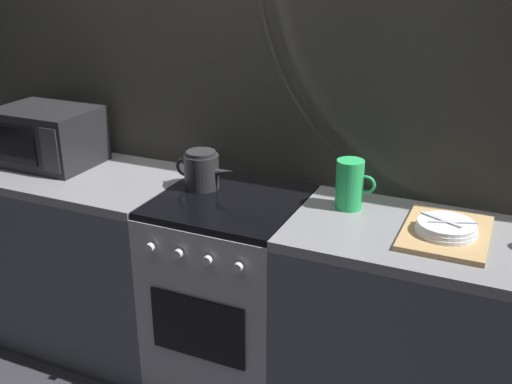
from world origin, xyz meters
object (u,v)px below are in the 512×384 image
at_px(pitcher, 350,184).
at_px(kettle, 202,170).
at_px(stove_unit, 231,292).
at_px(dish_pile, 446,231).
at_px(microwave, 48,136).

bearing_deg(pitcher, kettle, -175.50).
bearing_deg(kettle, pitcher, 4.50).
bearing_deg(stove_unit, kettle, 158.53).
height_order(kettle, dish_pile, kettle).
bearing_deg(pitcher, microwave, -177.43).
relative_size(microwave, kettle, 1.62).
height_order(microwave, kettle, microwave).
height_order(microwave, dish_pile, microwave).
height_order(pitcher, dish_pile, pitcher).
xyz_separation_m(stove_unit, pitcher, (0.48, 0.11, 0.55)).
xyz_separation_m(kettle, pitcher, (0.64, 0.05, 0.02)).
bearing_deg(microwave, kettle, 1.07).
xyz_separation_m(microwave, kettle, (0.83, 0.02, -0.05)).
distance_m(stove_unit, microwave, 1.15).
distance_m(kettle, dish_pile, 1.04).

